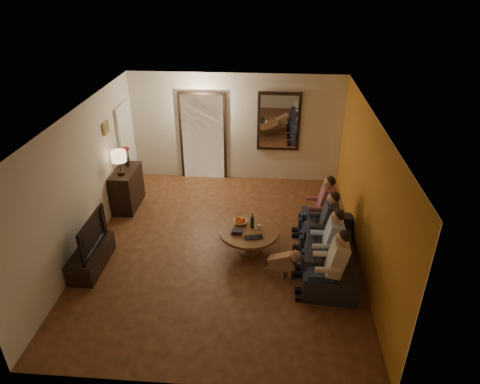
# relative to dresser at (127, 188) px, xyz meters

# --- Properties ---
(floor) EXTENTS (5.00, 6.00, 0.01)m
(floor) POSITION_rel_dresser_xyz_m (2.25, -1.41, -0.44)
(floor) COLOR #452712
(floor) RESTS_ON ground
(ceiling) EXTENTS (5.00, 6.00, 0.01)m
(ceiling) POSITION_rel_dresser_xyz_m (2.25, -1.41, 2.16)
(ceiling) COLOR white
(ceiling) RESTS_ON back_wall
(back_wall) EXTENTS (5.00, 0.02, 2.60)m
(back_wall) POSITION_rel_dresser_xyz_m (2.25, 1.59, 0.86)
(back_wall) COLOR beige
(back_wall) RESTS_ON floor
(front_wall) EXTENTS (5.00, 0.02, 2.60)m
(front_wall) POSITION_rel_dresser_xyz_m (2.25, -4.41, 0.86)
(front_wall) COLOR beige
(front_wall) RESTS_ON floor
(left_wall) EXTENTS (0.02, 6.00, 2.60)m
(left_wall) POSITION_rel_dresser_xyz_m (-0.25, -1.41, 0.86)
(left_wall) COLOR beige
(left_wall) RESTS_ON floor
(right_wall) EXTENTS (0.02, 6.00, 2.60)m
(right_wall) POSITION_rel_dresser_xyz_m (4.75, -1.41, 0.86)
(right_wall) COLOR beige
(right_wall) RESTS_ON floor
(orange_accent) EXTENTS (0.01, 6.00, 2.60)m
(orange_accent) POSITION_rel_dresser_xyz_m (4.74, -1.41, 0.86)
(orange_accent) COLOR #BE7920
(orange_accent) RESTS_ON right_wall
(kitchen_doorway) EXTENTS (1.00, 0.06, 2.10)m
(kitchen_doorway) POSITION_rel_dresser_xyz_m (1.45, 1.57, 0.61)
(kitchen_doorway) COLOR #FFE0A5
(kitchen_doorway) RESTS_ON floor
(door_trim) EXTENTS (1.12, 0.04, 2.22)m
(door_trim) POSITION_rel_dresser_xyz_m (1.45, 1.56, 0.61)
(door_trim) COLOR black
(door_trim) RESTS_ON floor
(fridge_glimpse) EXTENTS (0.45, 0.03, 1.70)m
(fridge_glimpse) POSITION_rel_dresser_xyz_m (1.70, 1.58, 0.46)
(fridge_glimpse) COLOR silver
(fridge_glimpse) RESTS_ON floor
(mirror_frame) EXTENTS (1.00, 0.05, 1.40)m
(mirror_frame) POSITION_rel_dresser_xyz_m (3.25, 1.55, 1.06)
(mirror_frame) COLOR black
(mirror_frame) RESTS_ON back_wall
(mirror_glass) EXTENTS (0.86, 0.02, 1.26)m
(mirror_glass) POSITION_rel_dresser_xyz_m (3.25, 1.52, 1.06)
(mirror_glass) COLOR white
(mirror_glass) RESTS_ON back_wall
(white_door) EXTENTS (0.06, 0.85, 2.04)m
(white_door) POSITION_rel_dresser_xyz_m (-0.21, 0.89, 0.58)
(white_door) COLOR white
(white_door) RESTS_ON floor
(framed_art) EXTENTS (0.03, 0.28, 0.24)m
(framed_art) POSITION_rel_dresser_xyz_m (-0.22, -0.11, 1.41)
(framed_art) COLOR #B28C33
(framed_art) RESTS_ON left_wall
(art_canvas) EXTENTS (0.01, 0.22, 0.18)m
(art_canvas) POSITION_rel_dresser_xyz_m (-0.21, -0.11, 1.41)
(art_canvas) COLOR brown
(art_canvas) RESTS_ON left_wall
(dresser) EXTENTS (0.45, 0.98, 0.87)m
(dresser) POSITION_rel_dresser_xyz_m (0.00, 0.00, 0.00)
(dresser) COLOR black
(dresser) RESTS_ON floor
(table_lamp) EXTENTS (0.30, 0.30, 0.54)m
(table_lamp) POSITION_rel_dresser_xyz_m (0.00, -0.22, 0.71)
(table_lamp) COLOR beige
(table_lamp) RESTS_ON dresser
(flower_vase) EXTENTS (0.14, 0.14, 0.44)m
(flower_vase) POSITION_rel_dresser_xyz_m (0.00, 0.22, 0.66)
(flower_vase) COLOR red
(flower_vase) RESTS_ON dresser
(tv_stand) EXTENTS (0.45, 1.16, 0.39)m
(tv_stand) POSITION_rel_dresser_xyz_m (0.00, -2.14, -0.24)
(tv_stand) COLOR black
(tv_stand) RESTS_ON floor
(tv) EXTENTS (1.06, 0.14, 0.61)m
(tv) POSITION_rel_dresser_xyz_m (0.00, -2.14, 0.26)
(tv) COLOR black
(tv) RESTS_ON tv_stand
(sofa) EXTENTS (2.28, 1.07, 0.65)m
(sofa) POSITION_rel_dresser_xyz_m (4.19, -1.75, -0.11)
(sofa) COLOR black
(sofa) RESTS_ON floor
(person_a) EXTENTS (0.60, 0.40, 1.20)m
(person_a) POSITION_rel_dresser_xyz_m (4.09, -2.65, 0.16)
(person_a) COLOR tan
(person_a) RESTS_ON sofa
(person_b) EXTENTS (0.60, 0.40, 1.20)m
(person_b) POSITION_rel_dresser_xyz_m (4.09, -2.05, 0.16)
(person_b) COLOR tan
(person_b) RESTS_ON sofa
(person_c) EXTENTS (0.60, 0.40, 1.20)m
(person_c) POSITION_rel_dresser_xyz_m (4.09, -1.45, 0.16)
(person_c) COLOR tan
(person_c) RESTS_ON sofa
(person_d) EXTENTS (0.60, 0.40, 1.20)m
(person_d) POSITION_rel_dresser_xyz_m (4.09, -0.85, 0.16)
(person_d) COLOR tan
(person_d) RESTS_ON sofa
(dog) EXTENTS (0.60, 0.37, 0.56)m
(dog) POSITION_rel_dresser_xyz_m (3.35, -2.11, -0.16)
(dog) COLOR #976B45
(dog) RESTS_ON floor
(coffee_table) EXTENTS (1.31, 1.31, 0.45)m
(coffee_table) POSITION_rel_dresser_xyz_m (2.75, -1.47, -0.21)
(coffee_table) COLOR brown
(coffee_table) RESTS_ON floor
(bowl) EXTENTS (0.26, 0.26, 0.06)m
(bowl) POSITION_rel_dresser_xyz_m (2.57, -1.25, 0.05)
(bowl) COLOR white
(bowl) RESTS_ON coffee_table
(oranges) EXTENTS (0.20, 0.20, 0.08)m
(oranges) POSITION_rel_dresser_xyz_m (2.57, -1.25, 0.11)
(oranges) COLOR #FA4F15
(oranges) RESTS_ON bowl
(wine_bottle) EXTENTS (0.07, 0.07, 0.31)m
(wine_bottle) POSITION_rel_dresser_xyz_m (2.80, -1.37, 0.17)
(wine_bottle) COLOR black
(wine_bottle) RESTS_ON coffee_table
(wine_glass) EXTENTS (0.06, 0.06, 0.10)m
(wine_glass) POSITION_rel_dresser_xyz_m (2.93, -1.42, 0.06)
(wine_glass) COLOR silver
(wine_glass) RESTS_ON coffee_table
(book_stack) EXTENTS (0.20, 0.15, 0.07)m
(book_stack) POSITION_rel_dresser_xyz_m (2.53, -1.57, 0.05)
(book_stack) COLOR black
(book_stack) RESTS_ON coffee_table
(laptop) EXTENTS (0.37, 0.28, 0.03)m
(laptop) POSITION_rel_dresser_xyz_m (2.85, -1.75, 0.03)
(laptop) COLOR black
(laptop) RESTS_ON coffee_table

